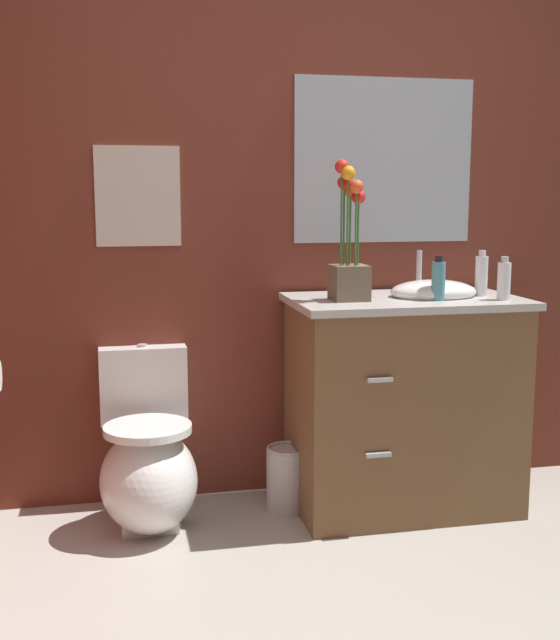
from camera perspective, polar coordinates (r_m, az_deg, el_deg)
wall_back at (r=3.53m, az=6.20°, el=8.06°), size 4.42×0.05×2.50m
toilet at (r=3.23m, az=-9.48°, el=-10.31°), size 0.38×0.59×0.69m
vanity_cabinet at (r=3.35m, az=8.89°, el=-5.75°), size 0.94×0.56×1.07m
flower_vase at (r=3.14m, az=5.02°, el=4.73°), size 0.14×0.14×0.55m
soap_bottle at (r=3.38m, az=14.29°, el=3.15°), size 0.05×0.05×0.19m
lotion_bottle at (r=3.19m, az=11.33°, el=2.83°), size 0.05×0.05×0.18m
hand_wash_bottle at (r=3.27m, az=15.82°, el=2.77°), size 0.05×0.05×0.17m
trash_bin at (r=3.37m, az=0.58°, el=-11.29°), size 0.18×0.18×0.27m
wall_poster at (r=3.32m, az=-10.19°, el=8.75°), size 0.34×0.01×0.41m
wall_mirror at (r=3.52m, az=7.50°, el=11.29°), size 0.80×0.01×0.70m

